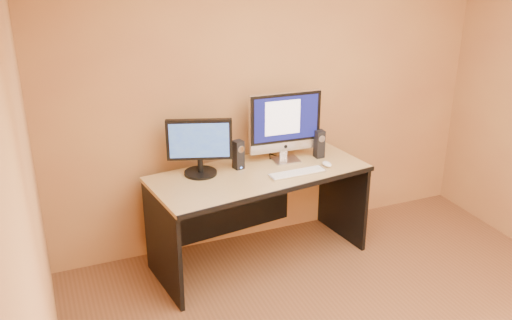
# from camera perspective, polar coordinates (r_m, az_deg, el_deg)

# --- Properties ---
(walls) EXTENTS (4.00, 4.00, 2.60)m
(walls) POSITION_cam_1_polar(r_m,az_deg,el_deg) (3.37, 15.43, -2.79)
(walls) COLOR #AD7F45
(walls) RESTS_ON ground
(desk) EXTENTS (1.87, 1.01, 0.82)m
(desk) POSITION_cam_1_polar(r_m,az_deg,el_deg) (4.85, 0.33, -5.66)
(desk) COLOR tan
(desk) RESTS_ON ground
(imac) EXTENTS (0.65, 0.27, 0.61)m
(imac) POSITION_cam_1_polar(r_m,az_deg,el_deg) (4.80, 3.06, 3.33)
(imac) COLOR silver
(imac) RESTS_ON desk
(second_monitor) EXTENTS (0.59, 0.42, 0.47)m
(second_monitor) POSITION_cam_1_polar(r_m,az_deg,el_deg) (4.56, -5.66, 1.28)
(second_monitor) COLOR black
(second_monitor) RESTS_ON desk
(speaker_left) EXTENTS (0.09, 0.10, 0.24)m
(speaker_left) POSITION_cam_1_polar(r_m,az_deg,el_deg) (4.69, -1.79, 0.53)
(speaker_left) COLOR black
(speaker_left) RESTS_ON desk
(speaker_right) EXTENTS (0.08, 0.08, 0.24)m
(speaker_right) POSITION_cam_1_polar(r_m,az_deg,el_deg) (4.96, 6.34, 1.61)
(speaker_right) COLOR black
(speaker_right) RESTS_ON desk
(keyboard) EXTENTS (0.48, 0.14, 0.02)m
(keyboard) POSITION_cam_1_polar(r_m,az_deg,el_deg) (4.64, 4.16, -1.29)
(keyboard) COLOR silver
(keyboard) RESTS_ON desk
(mouse) EXTENTS (0.06, 0.11, 0.04)m
(mouse) POSITION_cam_1_polar(r_m,az_deg,el_deg) (4.81, 7.11, -0.39)
(mouse) COLOR white
(mouse) RESTS_ON desk
(cable_a) EXTENTS (0.09, 0.23, 0.01)m
(cable_a) POSITION_cam_1_polar(r_m,az_deg,el_deg) (4.99, 2.00, 0.41)
(cable_a) COLOR black
(cable_a) RESTS_ON desk
(cable_b) EXTENTS (0.08, 0.19, 0.01)m
(cable_b) POSITION_cam_1_polar(r_m,az_deg,el_deg) (5.01, 1.39, 0.54)
(cable_b) COLOR black
(cable_b) RESTS_ON desk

